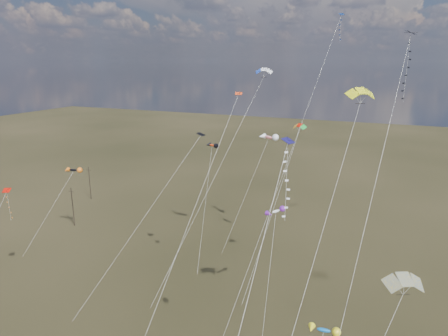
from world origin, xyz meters
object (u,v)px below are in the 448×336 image
at_px(diamond_black_high, 402,87).
at_px(utility_pole_near, 73,206).
at_px(utility_pole_far, 90,183).
at_px(parafoil_yellow, 361,93).
at_px(novelty_black_orange, 73,170).

bearing_deg(diamond_black_high, utility_pole_near, 166.64).
bearing_deg(utility_pole_far, parafoil_yellow, -29.07).
height_order(utility_pole_near, utility_pole_far, same).
bearing_deg(utility_pole_far, diamond_black_high, -22.88).
distance_m(utility_pole_far, novelty_black_orange, 24.48).
bearing_deg(novelty_black_orange, utility_pole_far, 126.05).
bearing_deg(utility_pole_near, utility_pole_far, 119.74).
xyz_separation_m(utility_pole_near, diamond_black_high, (57.56, -13.67, 25.57)).
distance_m(utility_pole_near, utility_pole_far, 16.12).
relative_size(diamond_black_high, parafoil_yellow, 1.15).
distance_m(utility_pole_far, diamond_black_high, 75.61).
bearing_deg(utility_pole_far, novelty_black_orange, -53.95).
distance_m(utility_pole_far, parafoil_yellow, 75.72).
bearing_deg(utility_pole_near, novelty_black_orange, -39.10).
distance_m(diamond_black_high, parafoil_yellow, 7.70).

